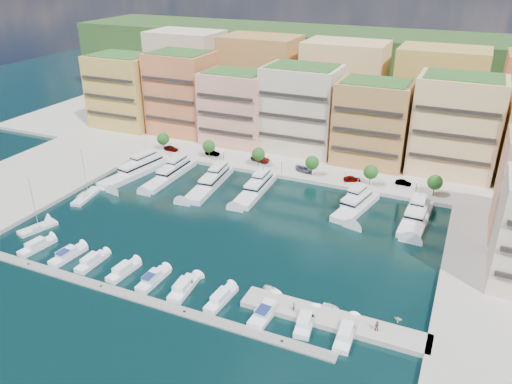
# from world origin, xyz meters

# --- Properties ---
(ground) EXTENTS (400.00, 400.00, 0.00)m
(ground) POSITION_xyz_m (0.00, 0.00, 0.00)
(ground) COLOR black
(ground) RESTS_ON ground
(north_quay) EXTENTS (220.00, 64.00, 2.00)m
(north_quay) POSITION_xyz_m (0.00, 62.00, 0.00)
(north_quay) COLOR #9E998E
(north_quay) RESTS_ON ground
(west_quay) EXTENTS (34.00, 76.00, 2.00)m
(west_quay) POSITION_xyz_m (-62.00, -8.00, 0.00)
(west_quay) COLOR #9E998E
(west_quay) RESTS_ON ground
(hillside) EXTENTS (240.00, 40.00, 58.00)m
(hillside) POSITION_xyz_m (0.00, 110.00, 0.00)
(hillside) COLOR #263C18
(hillside) RESTS_ON ground
(south_pontoon) EXTENTS (72.00, 2.20, 0.35)m
(south_pontoon) POSITION_xyz_m (-3.00, -30.00, 0.00)
(south_pontoon) COLOR gray
(south_pontoon) RESTS_ON ground
(finger_pier) EXTENTS (32.00, 5.00, 2.00)m
(finger_pier) POSITION_xyz_m (30.00, -22.00, 0.00)
(finger_pier) COLOR #9E998E
(finger_pier) RESTS_ON ground
(apartment_0) EXTENTS (22.00, 16.50, 24.80)m
(apartment_0) POSITION_xyz_m (-66.00, 49.99, 13.31)
(apartment_0) COLOR #BC9944
(apartment_0) RESTS_ON north_quay
(apartment_1) EXTENTS (20.00, 16.50, 26.80)m
(apartment_1) POSITION_xyz_m (-44.00, 51.99, 14.31)
(apartment_1) COLOR #D77C47
(apartment_1) RESTS_ON north_quay
(apartment_2) EXTENTS (20.00, 15.50, 22.80)m
(apartment_2) POSITION_xyz_m (-23.00, 49.99, 12.31)
(apartment_2) COLOR #E89D81
(apartment_2) RESTS_ON north_quay
(apartment_3) EXTENTS (22.00, 16.50, 25.80)m
(apartment_3) POSITION_xyz_m (-2.00, 51.99, 13.81)
(apartment_3) COLOR beige
(apartment_3) RESTS_ON north_quay
(apartment_4) EXTENTS (20.00, 15.50, 23.80)m
(apartment_4) POSITION_xyz_m (20.00, 49.99, 12.81)
(apartment_4) COLOR #B67644
(apartment_4) RESTS_ON north_quay
(apartment_5) EXTENTS (22.00, 16.50, 26.80)m
(apartment_5) POSITION_xyz_m (42.00, 51.99, 14.31)
(apartment_5) COLOR #EAAE7C
(apartment_5) RESTS_ON north_quay
(backblock_0) EXTENTS (26.00, 18.00, 30.00)m
(backblock_0) POSITION_xyz_m (-55.00, 74.00, 16.00)
(backblock_0) COLOR beige
(backblock_0) RESTS_ON north_quay
(backblock_1) EXTENTS (26.00, 18.00, 30.00)m
(backblock_1) POSITION_xyz_m (-25.00, 74.00, 16.00)
(backblock_1) COLOR #B67644
(backblock_1) RESTS_ON north_quay
(backblock_2) EXTENTS (26.00, 18.00, 30.00)m
(backblock_2) POSITION_xyz_m (5.00, 74.00, 16.00)
(backblock_2) COLOR #EAAE7C
(backblock_2) RESTS_ON north_quay
(backblock_3) EXTENTS (26.00, 18.00, 30.00)m
(backblock_3) POSITION_xyz_m (35.00, 74.00, 16.00)
(backblock_3) COLOR #BC9944
(backblock_3) RESTS_ON north_quay
(tree_0) EXTENTS (3.80, 3.80, 5.65)m
(tree_0) POSITION_xyz_m (-40.00, 33.50, 4.74)
(tree_0) COLOR #473323
(tree_0) RESTS_ON north_quay
(tree_1) EXTENTS (3.80, 3.80, 5.65)m
(tree_1) POSITION_xyz_m (-24.00, 33.50, 4.74)
(tree_1) COLOR #473323
(tree_1) RESTS_ON north_quay
(tree_2) EXTENTS (3.80, 3.80, 5.65)m
(tree_2) POSITION_xyz_m (-8.00, 33.50, 4.74)
(tree_2) COLOR #473323
(tree_2) RESTS_ON north_quay
(tree_3) EXTENTS (3.80, 3.80, 5.65)m
(tree_3) POSITION_xyz_m (8.00, 33.50, 4.74)
(tree_3) COLOR #473323
(tree_3) RESTS_ON north_quay
(tree_4) EXTENTS (3.80, 3.80, 5.65)m
(tree_4) POSITION_xyz_m (24.00, 33.50, 4.74)
(tree_4) COLOR #473323
(tree_4) RESTS_ON north_quay
(tree_5) EXTENTS (3.80, 3.80, 5.65)m
(tree_5) POSITION_xyz_m (40.00, 33.50, 4.74)
(tree_5) COLOR #473323
(tree_5) RESTS_ON north_quay
(lamppost_0) EXTENTS (0.30, 0.30, 4.20)m
(lamppost_0) POSITION_xyz_m (-36.00, 31.20, 3.83)
(lamppost_0) COLOR black
(lamppost_0) RESTS_ON north_quay
(lamppost_1) EXTENTS (0.30, 0.30, 4.20)m
(lamppost_1) POSITION_xyz_m (-18.00, 31.20, 3.83)
(lamppost_1) COLOR black
(lamppost_1) RESTS_ON north_quay
(lamppost_2) EXTENTS (0.30, 0.30, 4.20)m
(lamppost_2) POSITION_xyz_m (0.00, 31.20, 3.83)
(lamppost_2) COLOR black
(lamppost_2) RESTS_ON north_quay
(lamppost_3) EXTENTS (0.30, 0.30, 4.20)m
(lamppost_3) POSITION_xyz_m (18.00, 31.20, 3.83)
(lamppost_3) COLOR black
(lamppost_3) RESTS_ON north_quay
(lamppost_4) EXTENTS (0.30, 0.30, 4.20)m
(lamppost_4) POSITION_xyz_m (36.00, 31.20, 3.83)
(lamppost_4) COLOR black
(lamppost_4) RESTS_ON north_quay
(yacht_0) EXTENTS (8.98, 25.48, 7.30)m
(yacht_0) POSITION_xyz_m (-37.71, 17.53, 1.21)
(yacht_0) COLOR silver
(yacht_0) RESTS_ON ground
(yacht_1) EXTENTS (4.50, 22.17, 7.30)m
(yacht_1) POSITION_xyz_m (-27.92, 18.80, 1.09)
(yacht_1) COLOR silver
(yacht_1) RESTS_ON ground
(yacht_2) EXTENTS (6.74, 23.35, 7.30)m
(yacht_2) POSITION_xyz_m (-15.07, 18.45, 1.21)
(yacht_2) COLOR silver
(yacht_2) RESTS_ON ground
(yacht_3) EXTENTS (5.35, 20.66, 7.30)m
(yacht_3) POSITION_xyz_m (-2.42, 19.61, 1.21)
(yacht_3) COLOR silver
(yacht_3) RESTS_ON ground
(yacht_5) EXTENTS (8.30, 18.53, 7.30)m
(yacht_5) POSITION_xyz_m (23.65, 20.78, 1.21)
(yacht_5) COLOR silver
(yacht_5) RESTS_ON ground
(yacht_6) EXTENTS (5.92, 18.91, 7.30)m
(yacht_6) POSITION_xyz_m (37.77, 20.43, 1.21)
(yacht_6) COLOR silver
(yacht_6) RESTS_ON ground
(cruiser_0) EXTENTS (3.53, 8.41, 2.55)m
(cruiser_0) POSITION_xyz_m (-33.20, -24.59, 0.55)
(cruiser_0) COLOR white
(cruiser_0) RESTS_ON ground
(cruiser_1) EXTENTS (3.40, 8.44, 2.66)m
(cruiser_1) POSITION_xyz_m (-24.83, -24.61, 0.57)
(cruiser_1) COLOR white
(cruiser_1) RESTS_ON ground
(cruiser_2) EXTENTS (2.50, 7.68, 2.55)m
(cruiser_2) POSITION_xyz_m (-18.74, -24.58, 0.55)
(cruiser_2) COLOR white
(cruiser_2) RESTS_ON ground
(cruiser_3) EXTENTS (3.06, 7.93, 2.55)m
(cruiser_3) POSITION_xyz_m (-10.97, -24.58, 0.55)
(cruiser_3) COLOR white
(cruiser_3) RESTS_ON ground
(cruiser_4) EXTENTS (2.78, 8.06, 2.66)m
(cruiser_4) POSITION_xyz_m (-4.16, -24.61, 0.57)
(cruiser_4) COLOR white
(cruiser_4) RESTS_ON ground
(cruiser_5) EXTENTS (3.45, 8.36, 2.55)m
(cruiser_5) POSITION_xyz_m (2.52, -24.59, 0.55)
(cruiser_5) COLOR white
(cruiser_5) RESTS_ON ground
(cruiser_6) EXTENTS (2.99, 8.34, 2.55)m
(cruiser_6) POSITION_xyz_m (10.27, -24.59, 0.55)
(cruiser_6) COLOR white
(cruiser_6) RESTS_ON ground
(cruiser_7) EXTENTS (3.37, 9.19, 2.66)m
(cruiser_7) POSITION_xyz_m (18.97, -24.62, 0.57)
(cruiser_7) COLOR white
(cruiser_7) RESTS_ON ground
(cruiser_8) EXTENTS (3.58, 7.80, 2.55)m
(cruiser_8) POSITION_xyz_m (26.01, -24.58, 0.55)
(cruiser_8) COLOR white
(cruiser_8) RESTS_ON ground
(cruiser_9) EXTENTS (2.92, 8.79, 2.55)m
(cruiser_9) POSITION_xyz_m (32.92, -24.60, 0.55)
(cruiser_9) COLOR white
(cruiser_9) RESTS_ON ground
(sailboat_0) EXTENTS (5.28, 8.88, 13.20)m
(sailboat_0) POSITION_xyz_m (-39.33, -18.52, 0.31)
(sailboat_0) COLOR silver
(sailboat_0) RESTS_ON ground
(sailboat_1) EXTENTS (4.62, 10.81, 13.20)m
(sailboat_1) POSITION_xyz_m (-40.48, -1.19, 0.31)
(sailboat_1) COLOR silver
(sailboat_1) RESTS_ON ground
(tender_0) EXTENTS (3.91, 3.12, 0.72)m
(tender_0) POSITION_xyz_m (17.41, -18.24, 0.36)
(tender_0) COLOR white
(tender_0) RESTS_ON ground
(tender_1) EXTENTS (1.76, 1.55, 0.88)m
(tender_1) POSITION_xyz_m (26.88, -19.00, 0.44)
(tender_1) COLOR beige
(tender_1) RESTS_ON ground
(tender_2) EXTENTS (3.90, 3.10, 0.73)m
(tender_2) POSITION_xyz_m (28.91, -18.81, 0.36)
(tender_2) COLOR white
(tender_2) RESTS_ON ground
(tender_3) EXTENTS (1.61, 1.44, 0.77)m
(tender_3) POSITION_xyz_m (39.98, -17.04, 0.38)
(tender_3) COLOR beige
(tender_3) RESTS_ON ground
(car_0) EXTENTS (4.64, 2.08, 1.55)m
(car_0) POSITION_xyz_m (-37.85, 34.17, 1.77)
(car_0) COLOR gray
(car_0) RESTS_ON north_quay
(car_1) EXTENTS (4.47, 1.86, 1.44)m
(car_1) POSITION_xyz_m (-24.19, 35.85, 1.72)
(car_1) COLOR gray
(car_1) RESTS_ON north_quay
(car_2) EXTENTS (6.45, 4.25, 1.65)m
(car_2) POSITION_xyz_m (-9.00, 37.31, 1.82)
(car_2) COLOR gray
(car_2) RESTS_ON north_quay
(car_3) EXTENTS (5.31, 3.44, 1.43)m
(car_3) POSITION_xyz_m (5.21, 35.09, 1.71)
(car_3) COLOR gray
(car_3) RESTS_ON north_quay
(car_4) EXTENTS (4.81, 3.35, 1.52)m
(car_4) POSITION_xyz_m (19.11, 34.07, 1.76)
(car_4) COLOR gray
(car_4) RESTS_ON north_quay
(car_5) EXTENTS (4.11, 1.59, 1.34)m
(car_5) POSITION_xyz_m (32.08, 37.19, 1.67)
(car_5) COLOR gray
(car_5) RESTS_ON north_quay
(person_0) EXTENTS (0.59, 0.70, 1.64)m
(person_0) POSITION_xyz_m (23.40, -22.98, 1.82)
(person_0) COLOR #27314F
(person_0) RESTS_ON finger_pier
(person_1) EXTENTS (0.94, 0.76, 1.84)m
(person_1) POSITION_xyz_m (37.24, -22.19, 1.92)
(person_1) COLOR brown
(person_1) RESTS_ON finger_pier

